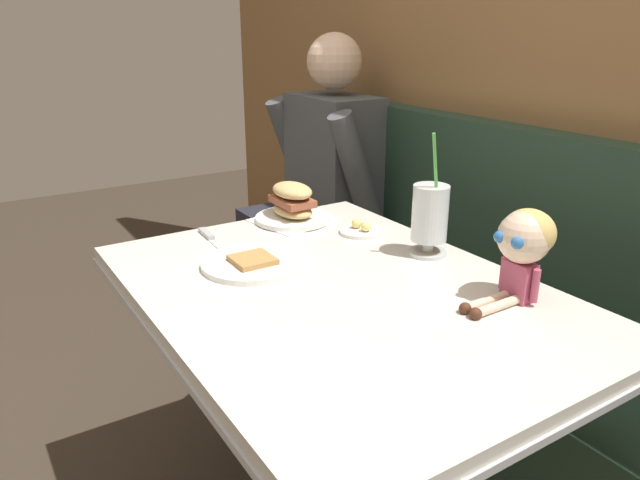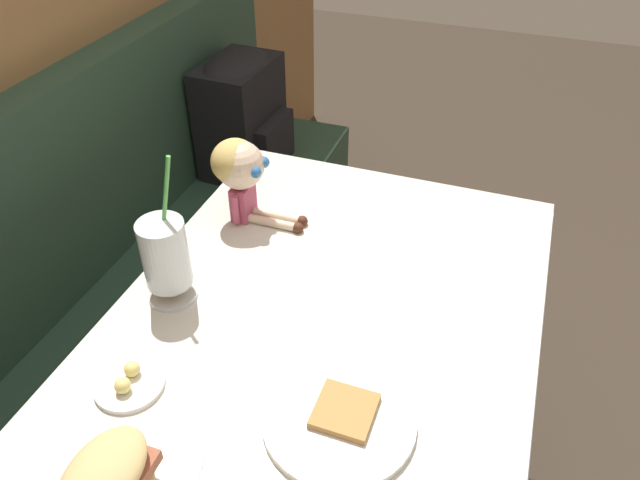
% 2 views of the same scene
% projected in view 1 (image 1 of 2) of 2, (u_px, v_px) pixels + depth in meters
% --- Properties ---
extents(wood_panel_wall, '(4.40, 0.08, 2.40)m').
position_uv_depth(wood_panel_wall, '(609.00, 59.00, 1.60)').
color(wood_panel_wall, olive).
rests_on(wood_panel_wall, ground).
extents(booth_bench, '(2.60, 0.48, 1.00)m').
position_uv_depth(booth_bench, '(512.00, 366.00, 1.78)').
color(booth_bench, '#233D2D').
rests_on(booth_bench, ground).
extents(diner_table, '(1.11, 0.81, 0.74)m').
position_uv_depth(diner_table, '(338.00, 364.00, 1.39)').
color(diner_table, silver).
rests_on(diner_table, ground).
extents(toast_plate, '(0.25, 0.25, 0.03)m').
position_uv_depth(toast_plate, '(253.00, 263.00, 1.44)').
color(toast_plate, white).
rests_on(toast_plate, diner_table).
extents(milkshake_glass, '(0.10, 0.10, 0.31)m').
position_uv_depth(milkshake_glass, '(430.00, 216.00, 1.48)').
color(milkshake_glass, silver).
rests_on(milkshake_glass, diner_table).
extents(sandwich_plate, '(0.23, 0.23, 0.12)m').
position_uv_depth(sandwich_plate, '(292.00, 206.00, 1.75)').
color(sandwich_plate, white).
rests_on(sandwich_plate, diner_table).
extents(butter_saucer, '(0.12, 0.12, 0.04)m').
position_uv_depth(butter_saucer, '(361.00, 230.00, 1.66)').
color(butter_saucer, white).
rests_on(butter_saucer, diner_table).
extents(butter_knife, '(0.24, 0.03, 0.01)m').
position_uv_depth(butter_knife, '(211.00, 238.00, 1.62)').
color(butter_knife, silver).
rests_on(butter_knife, diner_table).
extents(seated_doll, '(0.11, 0.22, 0.20)m').
position_uv_depth(seated_doll, '(524.00, 242.00, 1.22)').
color(seated_doll, '#B74C6B').
rests_on(seated_doll, diner_table).
extents(diner_patron, '(0.55, 0.48, 0.81)m').
position_uv_depth(diner_patron, '(325.00, 169.00, 2.37)').
color(diner_patron, '#4C5156').
rests_on(diner_patron, booth_bench).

